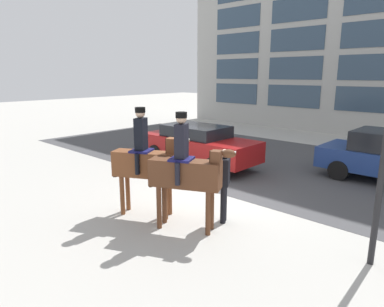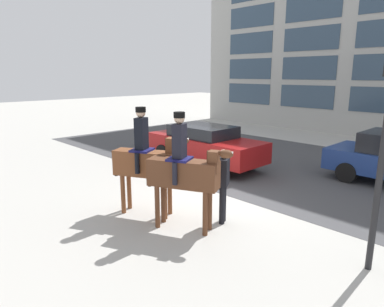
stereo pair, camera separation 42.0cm
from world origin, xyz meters
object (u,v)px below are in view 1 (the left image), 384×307
at_px(street_car_near_lane, 198,144).
at_px(pedestrian_bystander, 223,180).
at_px(mounted_horse_lead, 146,161).
at_px(mounted_horse_companion, 186,171).

bearing_deg(street_car_near_lane, pedestrian_bystander, -41.65).
bearing_deg(mounted_horse_lead, street_car_near_lane, 89.46).
height_order(mounted_horse_companion, street_car_near_lane, mounted_horse_companion).
bearing_deg(mounted_horse_lead, mounted_horse_companion, -24.36).
bearing_deg(mounted_horse_companion, pedestrian_bystander, 41.38).
relative_size(mounted_horse_lead, street_car_near_lane, 0.56).
relative_size(mounted_horse_lead, pedestrian_bystander, 1.51).
distance_m(mounted_horse_companion, street_car_near_lane, 5.44).
height_order(pedestrian_bystander, street_car_near_lane, pedestrian_bystander).
xyz_separation_m(mounted_horse_lead, mounted_horse_companion, (1.24, 0.07, -0.01)).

